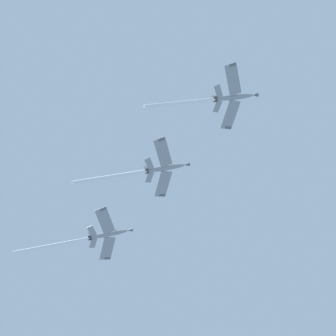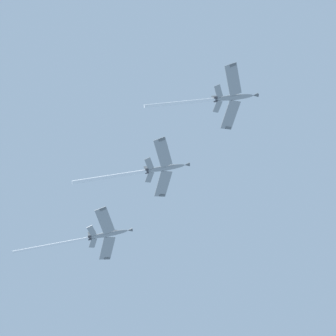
{
  "view_description": "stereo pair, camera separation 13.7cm",
  "coord_description": "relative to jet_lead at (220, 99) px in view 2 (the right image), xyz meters",
  "views": [
    {
      "loc": [
        -11.69,
        51.73,
        1.62
      ],
      "look_at": [
        42.18,
        25.03,
        112.7
      ],
      "focal_mm": 45.64,
      "sensor_mm": 36.0,
      "label": 1
    },
    {
      "loc": [
        -11.63,
        51.85,
        1.62
      ],
      "look_at": [
        42.18,
        25.03,
        112.7
      ],
      "focal_mm": 45.64,
      "sensor_mm": 36.0,
      "label": 2
    }
  ],
  "objects": [
    {
      "name": "jet_lead",
      "position": [
        0.0,
        0.0,
        0.0
      ],
      "size": [
        20.73,
        29.95,
        10.79
      ],
      "color": "gray"
    },
    {
      "name": "jet_second",
      "position": [
        26.77,
        9.77,
        -6.82
      ],
      "size": [
        21.04,
        30.41,
        12.01
      ],
      "color": "gray"
    },
    {
      "name": "jet_third",
      "position": [
        51.81,
        14.67,
        -11.41
      ],
      "size": [
        21.22,
        31.09,
        11.89
      ],
      "color": "gray"
    }
  ]
}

